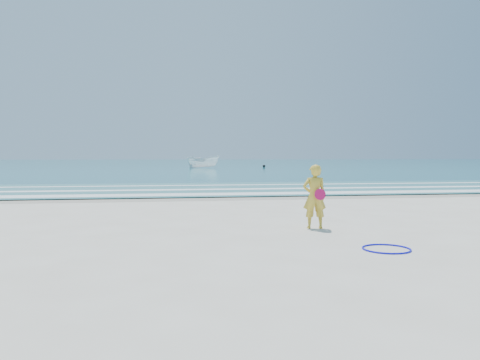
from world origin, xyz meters
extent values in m
plane|color=silver|center=(0.00, 0.00, 0.00)|extent=(400.00, 400.00, 0.00)
cube|color=#B2A893|center=(0.00, 9.00, 0.00)|extent=(400.00, 2.40, 0.00)
cube|color=#19727F|center=(0.00, 105.00, 0.02)|extent=(400.00, 190.00, 0.04)
cube|color=#59B7AD|center=(0.00, 14.00, 0.04)|extent=(400.00, 10.00, 0.01)
cube|color=white|center=(0.00, 10.30, 0.05)|extent=(400.00, 1.40, 0.01)
cube|color=white|center=(0.00, 13.20, 0.05)|extent=(400.00, 0.90, 0.01)
cube|color=white|center=(0.00, 16.50, 0.05)|extent=(400.00, 0.60, 0.01)
torus|color=#0B0CD4|center=(2.38, -2.05, 0.02)|extent=(1.13, 1.13, 0.03)
imported|color=white|center=(3.32, 53.98, 0.91)|extent=(4.80, 2.87, 1.74)
sphere|color=black|center=(12.09, 55.18, 0.25)|extent=(0.41, 0.41, 0.41)
imported|color=gold|center=(1.85, 0.61, 0.77)|extent=(0.60, 0.43, 1.54)
cylinder|color=#D11254|center=(1.93, 0.43, 0.83)|extent=(0.27, 0.08, 0.27)
camera|label=1|loc=(-1.65, -10.13, 1.75)|focal=35.00mm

